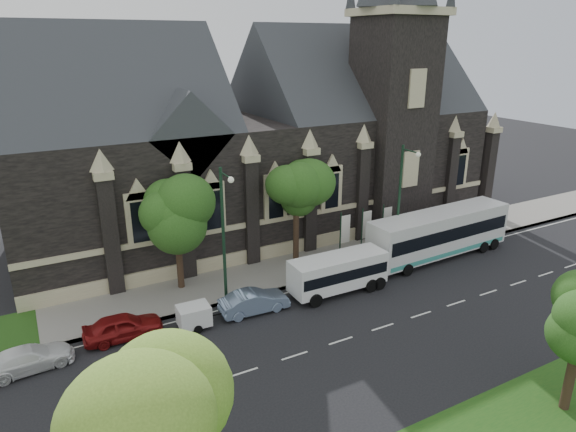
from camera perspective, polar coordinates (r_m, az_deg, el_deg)
ground at (r=29.57m, az=5.98°, el=-13.86°), size 160.00×160.00×0.00m
sidewalk at (r=36.68m, az=-2.44°, el=-6.66°), size 80.00×5.00×0.15m
museum at (r=44.29m, az=-1.97°, el=8.95°), size 40.00×17.70×29.90m
tree_park_near at (r=15.21m, az=-12.80°, el=-20.96°), size 4.42×4.42×8.56m
tree_walk_right at (r=37.02m, az=1.06°, el=3.14°), size 4.08×4.08×7.80m
tree_walk_left at (r=33.69m, az=-12.38°, el=0.88°), size 3.91×3.91×7.64m
street_lamp_near at (r=38.21m, az=12.67°, el=2.08°), size 0.36×1.88×9.00m
street_lamp_mid at (r=31.19m, az=-7.21°, el=-1.53°), size 0.36×1.88×9.00m
banner_flag_left at (r=38.31m, az=6.31°, el=-1.83°), size 0.90×0.10×4.00m
banner_flag_center at (r=39.43m, az=8.70°, el=-1.32°), size 0.90×0.10×4.00m
banner_flag_right at (r=40.61m, az=10.96°, el=-0.83°), size 0.90×0.10×4.00m
tour_coach at (r=40.75m, az=16.75°, el=-1.83°), size 12.67×3.31×3.67m
shuttle_bus at (r=34.00m, az=5.72°, el=-6.24°), size 6.78×2.46×2.61m
box_trailer at (r=30.67m, az=-10.59°, el=-11.01°), size 2.70×1.59×1.43m
sedan at (r=31.89m, az=-3.85°, el=-9.62°), size 4.44×1.70×1.44m
car_far_red at (r=30.73m, az=-18.15°, el=-11.79°), size 4.44×1.92×1.49m
car_far_white at (r=30.05m, az=-27.29°, el=-14.13°), size 4.54×2.18×1.27m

